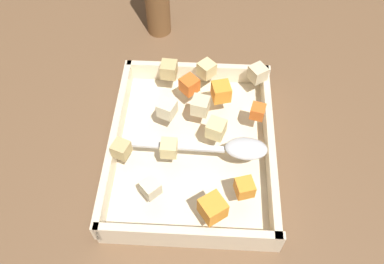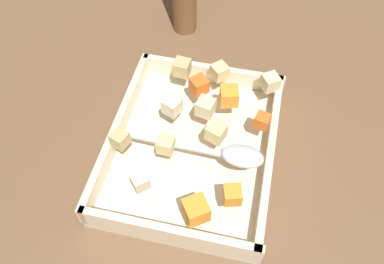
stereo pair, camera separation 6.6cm
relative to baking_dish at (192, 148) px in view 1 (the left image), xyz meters
name	(u,v)px [view 1 (the left image)]	position (x,y,z in m)	size (l,w,h in m)	color
ground_plane	(194,147)	(-0.01, 0.00, -0.02)	(4.00, 4.00, 0.00)	brown
baking_dish	(192,148)	(0.00, 0.00, 0.00)	(0.35, 0.28, 0.05)	beige
carrot_chunk_center	(213,208)	(0.14, 0.04, 0.06)	(0.03, 0.03, 0.03)	orange
carrot_chunk_corner_nw	(221,92)	(-0.09, 0.05, 0.05)	(0.03, 0.03, 0.03)	orange
carrot_chunk_near_left	(245,188)	(0.10, 0.08, 0.05)	(0.03, 0.03, 0.03)	orange
carrot_chunk_mid_left	(189,85)	(-0.10, -0.01, 0.05)	(0.03, 0.03, 0.03)	orange
carrot_chunk_under_handle	(258,111)	(-0.05, 0.11, 0.05)	(0.02, 0.02, 0.02)	orange
potato_chunk_heap_top	(167,109)	(-0.04, -0.05, 0.05)	(0.03, 0.03, 0.03)	beige
potato_chunk_rim_edge	(207,69)	(-0.14, 0.02, 0.05)	(0.03, 0.03, 0.03)	#E0CC89
potato_chunk_front_center	(258,73)	(-0.14, 0.12, 0.05)	(0.03, 0.03, 0.03)	beige
potato_chunk_corner_se	(151,188)	(0.11, -0.06, 0.05)	(0.02, 0.02, 0.02)	beige
potato_chunk_corner_ne	(121,149)	(0.04, -0.11, 0.05)	(0.03, 0.03, 0.03)	tan
potato_chunk_mid_right	(169,148)	(0.04, -0.04, 0.05)	(0.03, 0.03, 0.03)	#E0CC89
potato_chunk_near_spoon	(216,129)	(-0.01, 0.04, 0.05)	(0.03, 0.03, 0.03)	#E0CC89
potato_chunk_back_center	(200,106)	(-0.05, 0.01, 0.05)	(0.03, 0.03, 0.03)	beige
potato_chunk_corner_sw	(169,70)	(-0.14, -0.05, 0.05)	(0.03, 0.03, 0.03)	tan
serving_spoon	(238,148)	(0.03, 0.08, 0.05)	(0.04, 0.23, 0.02)	silver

